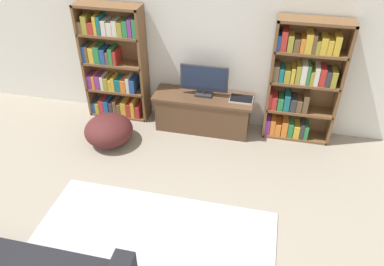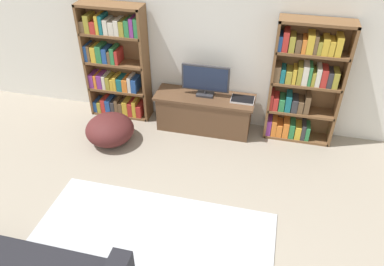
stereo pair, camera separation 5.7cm
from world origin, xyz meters
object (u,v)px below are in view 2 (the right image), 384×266
Objects in this scene: bookshelf_left at (116,65)px; bookshelf_right at (303,83)px; beanbag_ottoman at (110,129)px; laptop at (243,99)px; television at (205,80)px; tv_stand at (204,112)px.

bookshelf_left is 2.66m from bookshelf_right.
bookshelf_right is 2.70m from beanbag_ottoman.
laptop is 0.48× the size of beanbag_ottoman.
bookshelf_left is at bearing 101.34° from beanbag_ottoman.
laptop is (-0.76, -0.10, -0.30)m from bookshelf_right.
bookshelf_left is at bearing 176.39° from television.
television reaches higher than laptop.
laptop is at bearing -3.07° from bookshelf_left.
bookshelf_left is 1.00× the size of bookshelf_right.
beanbag_ottoman is (0.15, -0.75, -0.62)m from bookshelf_left.
beanbag_ottoman is at bearing -159.63° from laptop.
television is 2.08× the size of laptop.
tv_stand is at bearing -178.51° from laptop.
laptop is (1.89, -0.10, -0.27)m from bookshelf_left.
television is at bearing 28.74° from beanbag_ottoman.
bookshelf_right reaches higher than television.
bookshelf_right is 5.32× the size of laptop.
bookshelf_left reaches higher than television.
bookshelf_right is 2.56× the size of television.
laptop is at bearing 1.49° from tv_stand.
tv_stand reaches higher than beanbag_ottoman.
bookshelf_right is 1.21× the size of tv_stand.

